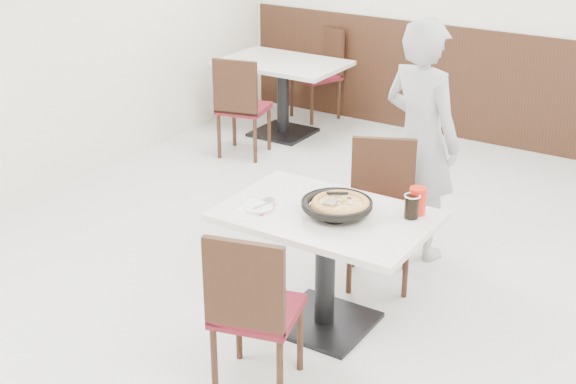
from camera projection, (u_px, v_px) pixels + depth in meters
The scene contains 19 objects.
floor at pixel (340, 309), 5.05m from camera, with size 7.00×7.00×0.00m, color #A8A9A4.
wall_back at pixel (532, 1), 7.21m from camera, with size 6.00×0.04×2.80m, color silver.
wainscot_back at pixel (521, 93), 7.53m from camera, with size 5.90×0.03×1.10m, color black.
main_table at pixel (325, 270), 4.75m from camera, with size 1.20×0.80×0.75m, color silver, non-canonical shape.
chair_near at pixel (258, 307), 4.18m from camera, with size 0.42×0.42×0.95m, color black, non-canonical shape.
chair_far at pixel (380, 217), 5.20m from camera, with size 0.42×0.42×0.95m, color black, non-canonical shape.
trivet at pixel (334, 217), 4.51m from camera, with size 0.13×0.13×0.04m, color black.
pizza_pan at pixel (337, 209), 4.55m from camera, with size 0.31×0.31×0.01m, color black.
pizza at pixel (341, 206), 4.54m from camera, with size 0.34×0.34×0.02m, color tan.
pizza_server at pixel (331, 202), 4.52m from camera, with size 0.07×0.09×0.00m, color white.
napkin at pixel (257, 207), 4.67m from camera, with size 0.17×0.17×0.00m, color white.
side_plate at pixel (259, 207), 4.65m from camera, with size 0.17×0.17×0.01m, color white.
fork at pixel (263, 205), 4.66m from camera, with size 0.02×0.17×0.00m, color white.
cola_glass at pixel (412, 207), 4.52m from camera, with size 0.08×0.08×0.13m, color black.
red_cup at pixel (418, 201), 4.56m from camera, with size 0.10×0.10×0.16m, color red.
diner_person at pixel (421, 140), 5.47m from camera, with size 0.61×0.40×1.69m, color #ACACB0.
bg_table_left at pixel (283, 98), 7.98m from camera, with size 1.20×0.80×0.75m, color silver, non-canonical shape.
bg_chair_left_near at pixel (244, 106), 7.42m from camera, with size 0.42×0.42×0.95m, color black, non-canonical shape.
bg_chair_left_far at pixel (316, 74), 8.44m from camera, with size 0.42×0.42×0.95m, color black, non-canonical shape.
Camera 1 is at (2.05, -3.84, 2.69)m, focal length 50.00 mm.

